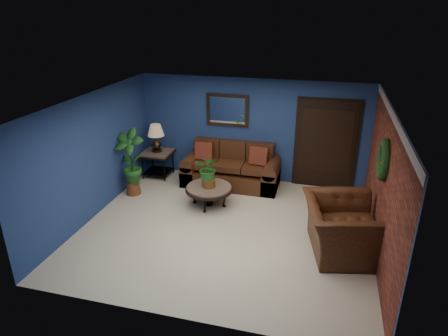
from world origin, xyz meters
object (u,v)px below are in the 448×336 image
(armchair, at_px, (342,228))
(coffee_table, at_px, (209,189))
(table_lamp, at_px, (156,135))
(end_table, at_px, (158,157))
(sofa, at_px, (232,170))
(side_chair, at_px, (263,165))

(armchair, bearing_deg, coffee_table, 56.42)
(table_lamp, bearing_deg, end_table, 180.00)
(armchair, bearing_deg, sofa, 35.60)
(coffee_table, relative_size, end_table, 1.41)
(table_lamp, relative_size, armchair, 0.47)
(end_table, xyz_separation_m, armchair, (4.45, -2.27, -0.04))
(side_chair, distance_m, armchair, 2.94)
(end_table, distance_m, armchair, 4.99)
(sofa, distance_m, end_table, 1.92)
(sofa, distance_m, armchair, 3.43)
(sofa, height_order, side_chair, sofa)
(sofa, height_order, end_table, sofa)
(coffee_table, relative_size, table_lamp, 1.53)
(sofa, relative_size, side_chair, 2.39)
(sofa, bearing_deg, end_table, -178.92)
(sofa, bearing_deg, armchair, -42.17)
(sofa, relative_size, table_lamp, 3.40)
(end_table, bearing_deg, sofa, 1.08)
(end_table, distance_m, side_chair, 2.66)
(coffee_table, height_order, table_lamp, table_lamp)
(sofa, bearing_deg, side_chair, 2.47)
(side_chair, xyz_separation_m, armchair, (1.79, -2.33, -0.07))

